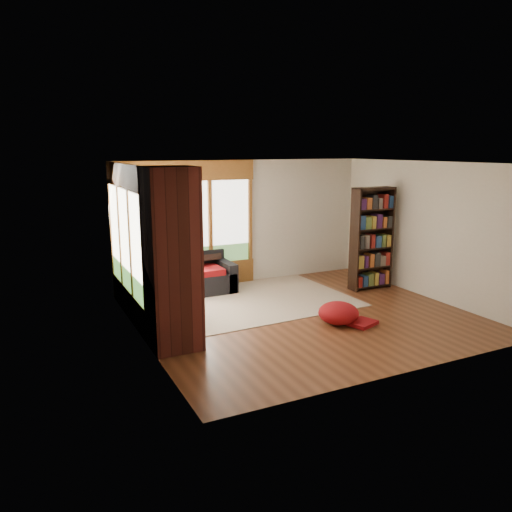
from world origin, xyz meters
name	(u,v)px	position (x,y,z in m)	size (l,w,h in m)	color
floor	(303,316)	(0.00, 0.00, 0.00)	(5.50, 5.50, 0.00)	#502916
ceiling	(307,163)	(0.00, 0.00, 2.60)	(5.50, 5.50, 0.00)	white
wall_back	(243,222)	(0.00, 2.50, 1.30)	(5.50, 0.04, 2.60)	silver
wall_front	(411,275)	(0.00, -2.50, 1.30)	(5.50, 0.04, 2.60)	silver
wall_left	(141,257)	(-2.75, 0.00, 1.30)	(0.04, 5.00, 2.60)	silver
wall_right	(428,230)	(2.75, 0.00, 1.30)	(0.04, 5.00, 2.60)	silver
windows_back	(189,224)	(-1.20, 2.47, 1.35)	(2.82, 0.10, 1.90)	brown
windows_left	(126,240)	(-2.72, 1.20, 1.35)	(0.10, 2.62, 1.90)	brown
roller_blind	(117,210)	(-2.69, 2.03, 1.75)	(0.03, 0.72, 0.90)	#708252
brick_chimney	(172,260)	(-2.40, -0.35, 1.30)	(0.70, 0.70, 2.60)	#471914
sectional_sofa	(165,288)	(-1.95, 1.70, 0.30)	(2.20, 2.20, 0.80)	black
area_rug	(250,299)	(-0.44, 1.24, 0.01)	(3.63, 2.78, 0.01)	silver
bookshelf	(372,239)	(2.14, 0.90, 1.04)	(0.89, 0.30, 2.08)	black
pouf	(339,312)	(0.31, -0.59, 0.19)	(0.67, 0.67, 0.36)	maroon
dog_tan	(163,259)	(-1.94, 1.85, 0.82)	(1.14, 0.93, 0.56)	brown
dog_brindle	(172,272)	(-2.01, 1.02, 0.76)	(0.70, 0.91, 0.45)	black
throw_pillows	(168,263)	(-1.86, 1.75, 0.75)	(1.98, 1.68, 0.45)	black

